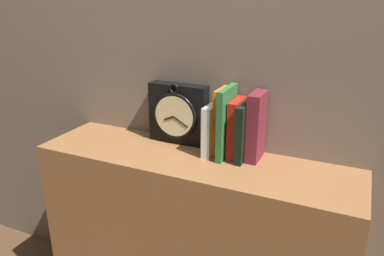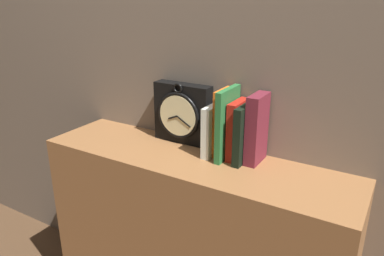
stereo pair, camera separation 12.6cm
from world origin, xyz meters
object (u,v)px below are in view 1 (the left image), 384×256
at_px(book_slot4_black, 244,131).
at_px(book_slot1_orange, 221,121).
at_px(book_slot0_white, 213,129).
at_px(book_slot3_red, 236,128).
at_px(book_slot5_maroon, 256,127).
at_px(clock, 178,114).
at_px(book_slot2_green, 227,123).

bearing_deg(book_slot4_black, book_slot1_orange, 170.66).
distance_m(book_slot0_white, book_slot1_orange, 0.04).
xyz_separation_m(book_slot3_red, book_slot5_maroon, (0.07, 0.00, 0.02)).
distance_m(clock, book_slot5_maroon, 0.31).
bearing_deg(clock, book_slot0_white, -13.05).
bearing_deg(book_slot4_black, book_slot2_green, -176.19).
bearing_deg(book_slot5_maroon, book_slot3_red, -177.86).
xyz_separation_m(book_slot0_white, book_slot4_black, (0.12, -0.00, 0.01)).
xyz_separation_m(book_slot0_white, book_slot3_red, (0.08, 0.01, 0.01)).
bearing_deg(book_slot2_green, book_slot5_maroon, 10.67).
bearing_deg(book_slot3_red, book_slot4_black, -20.23).
bearing_deg(book_slot0_white, book_slot1_orange, 25.81).
height_order(clock, book_slot2_green, book_slot2_green).
bearing_deg(book_slot5_maroon, book_slot0_white, -175.28).
bearing_deg(clock, book_slot2_green, -11.39).
bearing_deg(book_slot5_maroon, book_slot1_orange, 179.86).
relative_size(clock, book_slot2_green, 0.96).
distance_m(book_slot2_green, book_slot5_maroon, 0.10).
bearing_deg(book_slot3_red, book_slot1_orange, 177.15).
bearing_deg(book_slot2_green, book_slot1_orange, 144.54).
bearing_deg(clock, book_slot1_orange, -7.20).
relative_size(book_slot1_orange, book_slot2_green, 0.95).
height_order(book_slot0_white, book_slot4_black, book_slot4_black).
height_order(book_slot0_white, book_slot5_maroon, book_slot5_maroon).
bearing_deg(clock, book_slot4_black, -7.91).
bearing_deg(book_slot3_red, clock, 173.84).
relative_size(book_slot2_green, book_slot4_black, 1.24).
bearing_deg(book_slot0_white, book_slot3_red, 6.80).
distance_m(book_slot1_orange, book_slot2_green, 0.03).
distance_m(book_slot0_white, book_slot5_maroon, 0.16).
bearing_deg(clock, book_slot3_red, -6.16).
bearing_deg(book_slot5_maroon, clock, 175.67).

